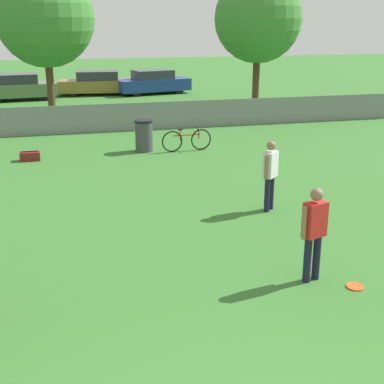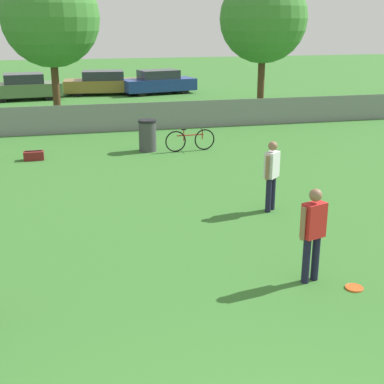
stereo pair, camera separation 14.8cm
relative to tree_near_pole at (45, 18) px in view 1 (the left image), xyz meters
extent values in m
cube|color=gray|center=(1.77, -3.24, -3.75)|extent=(26.34, 0.03, 1.10)
cylinder|color=#4C331E|center=(0.00, 0.00, -2.92)|extent=(0.32, 0.32, 2.76)
sphere|color=#3D7F33|center=(0.00, 0.00, 0.01)|extent=(4.13, 4.13, 4.13)
cylinder|color=#4C331E|center=(9.25, -0.60, -2.90)|extent=(0.32, 0.32, 2.80)
sphere|color=#3D7F33|center=(9.25, -0.60, -0.03)|extent=(3.93, 3.93, 3.93)
cylinder|color=#191933|center=(4.65, -13.42, -3.90)|extent=(0.13, 0.13, 0.81)
cylinder|color=#191933|center=(4.81, -13.28, -3.90)|extent=(0.13, 0.13, 0.81)
cube|color=silver|center=(4.73, -13.35, -3.20)|extent=(0.43, 0.42, 0.59)
sphere|color=#8C664C|center=(4.73, -13.35, -2.77)|extent=(0.21, 0.21, 0.21)
cylinder|color=#8C664C|center=(4.56, -13.51, -3.21)|extent=(0.08, 0.08, 0.56)
cylinder|color=#8C664C|center=(4.90, -13.20, -3.21)|extent=(0.08, 0.08, 0.56)
cylinder|color=#191933|center=(3.98, -16.84, -3.90)|extent=(0.13, 0.13, 0.81)
cylinder|color=#191933|center=(4.18, -16.77, -3.90)|extent=(0.13, 0.13, 0.81)
cube|color=red|center=(4.08, -16.80, -3.20)|extent=(0.43, 0.33, 0.59)
sphere|color=#8C664C|center=(4.08, -16.80, -2.77)|extent=(0.21, 0.21, 0.21)
cylinder|color=#8C664C|center=(3.86, -16.88, -3.21)|extent=(0.08, 0.08, 0.56)
cylinder|color=#8C664C|center=(4.30, -16.73, -3.21)|extent=(0.08, 0.08, 0.56)
cylinder|color=#E5591E|center=(4.68, -17.23, -4.29)|extent=(0.30, 0.30, 0.03)
torus|color=#E5591E|center=(4.68, -17.23, -4.29)|extent=(0.30, 0.30, 0.03)
torus|color=black|center=(3.80, -7.18, -3.94)|extent=(0.71, 0.09, 0.71)
torus|color=black|center=(4.82, -7.12, -3.94)|extent=(0.71, 0.09, 0.71)
cylinder|color=#A51E19|center=(4.31, -7.15, -3.76)|extent=(0.94, 0.09, 0.04)
cylinder|color=#A51E19|center=(4.09, -7.16, -3.76)|extent=(0.03, 0.03, 0.37)
cylinder|color=#A51E19|center=(4.74, -7.12, -3.76)|extent=(0.03, 0.03, 0.33)
cube|color=black|center=(4.09, -7.16, -3.56)|extent=(0.16, 0.07, 0.04)
cylinder|color=black|center=(4.74, -7.12, -3.59)|extent=(0.05, 0.44, 0.03)
cylinder|color=#3F3F44|center=(2.92, -6.82, -3.81)|extent=(0.58, 0.58, 0.98)
cylinder|color=black|center=(2.92, -6.82, -3.29)|extent=(0.61, 0.61, 0.08)
cube|color=maroon|center=(-0.77, -7.18, -4.16)|extent=(0.61, 0.34, 0.28)
cube|color=black|center=(-0.77, -7.18, -4.01)|extent=(0.52, 0.04, 0.02)
cylinder|color=black|center=(-0.62, 7.71, -3.96)|extent=(0.69, 0.25, 0.68)
cylinder|color=black|center=(-0.45, 6.13, -3.96)|extent=(0.69, 0.25, 0.68)
cube|color=#59724C|center=(-1.76, 6.79, -3.74)|extent=(4.14, 2.23, 0.69)
cube|color=#2D333D|center=(-1.76, 6.79, -3.14)|extent=(2.23, 1.81, 0.52)
cylinder|color=black|center=(4.14, 8.69, -3.99)|extent=(0.63, 0.23, 0.61)
cylinder|color=black|center=(4.01, 7.10, -3.99)|extent=(0.63, 0.23, 0.61)
cylinder|color=black|center=(1.33, 8.92, -3.99)|extent=(0.63, 0.23, 0.61)
cylinder|color=black|center=(1.20, 7.34, -3.99)|extent=(0.63, 0.23, 0.61)
cube|color=olive|center=(2.67, 8.01, -3.77)|extent=(4.67, 2.18, 0.68)
cube|color=#2D333D|center=(2.67, 8.01, -3.18)|extent=(2.48, 1.78, 0.51)
cylinder|color=black|center=(7.04, 8.48, -3.98)|extent=(0.66, 0.30, 0.63)
cylinder|color=black|center=(7.34, 7.05, -3.98)|extent=(0.66, 0.30, 0.63)
cylinder|color=black|center=(4.43, 7.94, -3.98)|extent=(0.66, 0.30, 0.63)
cylinder|color=black|center=(4.72, 6.51, -3.98)|extent=(0.66, 0.30, 0.63)
cube|color=navy|center=(5.88, 7.49, -3.76)|extent=(4.55, 2.52, 0.69)
cube|color=#2D333D|center=(5.88, 7.49, -3.16)|extent=(2.49, 1.90, 0.51)
camera|label=1|loc=(0.08, -24.23, -0.08)|focal=50.00mm
camera|label=2|loc=(0.22, -24.26, -0.08)|focal=50.00mm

